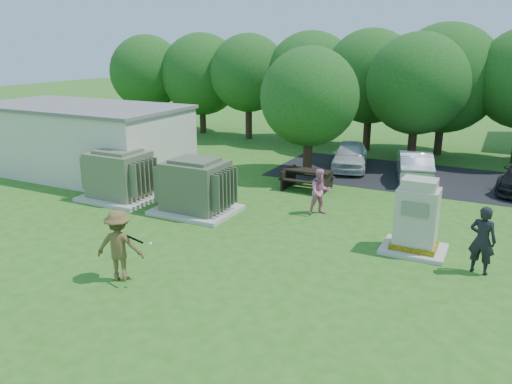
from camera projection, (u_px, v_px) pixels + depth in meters
The scene contains 15 objects.
ground at pixel (192, 273), 13.98m from camera, with size 120.00×120.00×0.00m, color #2D6619.
service_building at pixel (82, 141), 24.25m from camera, with size 10.00×5.00×3.20m, color beige.
service_building_roof at pixel (79, 106), 23.76m from camera, with size 10.20×5.20×0.15m, color slate.
parking_strip at pixel (489, 185), 22.51m from camera, with size 20.00×6.00×0.01m, color #232326.
transformer_left at pixel (120, 176), 20.35m from camera, with size 3.00×2.40×2.07m.
transformer_right at pixel (196, 187), 18.76m from camera, with size 3.00×2.40×2.07m.
generator_cabinet at pixel (416, 220), 15.16m from camera, with size 1.90×1.56×2.32m.
picnic_table at pixel (307, 177), 21.81m from camera, with size 2.05×1.54×0.88m.
batter at pixel (119, 246), 13.34m from camera, with size 1.28×0.73×1.98m, color brown.
person_by_generator at pixel (482, 240), 13.73m from camera, with size 0.72×0.47×1.96m, color black.
person_at_picnic at pixel (320, 192), 18.54m from camera, with size 0.84×0.66×1.74m, color pink.
car_white at pixel (350, 155), 25.31m from camera, with size 1.66×4.11×1.40m, color silver.
car_silver_a at pixel (414, 165), 23.37m from camera, with size 1.45×4.17×1.37m, color #BDBCC2.
batting_equipment at pixel (133, 239), 12.99m from camera, with size 1.17×0.28×0.11m.
tree_row at pixel (401, 81), 27.85m from camera, with size 41.30×13.30×7.30m.
Camera 1 is at (7.34, -10.56, 6.20)m, focal length 35.00 mm.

